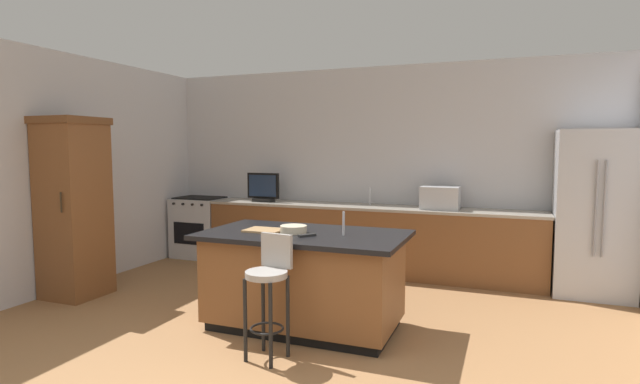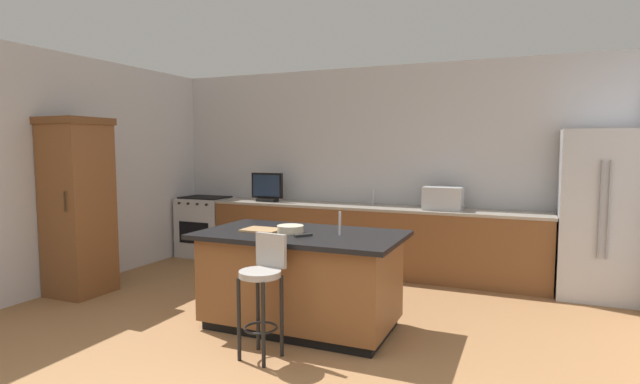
# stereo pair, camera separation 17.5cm
# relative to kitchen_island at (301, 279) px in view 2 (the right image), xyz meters

# --- Properties ---
(wall_back) EXTENTS (6.84, 0.12, 2.83)m
(wall_back) POSITION_rel_kitchen_island_xyz_m (0.01, 2.59, 0.95)
(wall_back) COLOR #BCBCC1
(wall_back) RESTS_ON ground_plane
(wall_left) EXTENTS (0.12, 5.03, 2.83)m
(wall_left) POSITION_rel_kitchen_island_xyz_m (-3.21, 0.28, 0.95)
(wall_left) COLOR #BCBCC1
(wall_left) RESTS_ON ground_plane
(counter_back) EXTENTS (4.60, 0.62, 0.92)m
(counter_back) POSITION_rel_kitchen_island_xyz_m (-0.02, 2.21, -0.01)
(counter_back) COLOR brown
(counter_back) RESTS_ON ground_plane
(kitchen_island) EXTENTS (1.91, 1.09, 0.91)m
(kitchen_island) POSITION_rel_kitchen_island_xyz_m (0.00, 0.00, 0.00)
(kitchen_island) COLOR black
(kitchen_island) RESTS_ON ground_plane
(refrigerator) EXTENTS (0.84, 0.73, 1.91)m
(refrigerator) POSITION_rel_kitchen_island_xyz_m (2.70, 2.17, 0.49)
(refrigerator) COLOR #B7BABF
(refrigerator) RESTS_ON ground_plane
(range_oven) EXTENTS (0.77, 0.63, 0.94)m
(range_oven) POSITION_rel_kitchen_island_xyz_m (-2.72, 2.21, 0.00)
(range_oven) COLOR #B7BABF
(range_oven) RESTS_ON ground_plane
(cabinet_tower) EXTENTS (0.63, 0.65, 2.05)m
(cabinet_tower) POSITION_rel_kitchen_island_xyz_m (-2.84, -0.04, 0.60)
(cabinet_tower) COLOR brown
(cabinet_tower) RESTS_ON ground_plane
(microwave) EXTENTS (0.48, 0.36, 0.29)m
(microwave) POSITION_rel_kitchen_island_xyz_m (0.96, 2.21, 0.60)
(microwave) COLOR #B7BABF
(microwave) RESTS_ON counter_back
(tv_monitor) EXTENTS (0.50, 0.16, 0.42)m
(tv_monitor) POSITION_rel_kitchen_island_xyz_m (-1.57, 2.16, 0.65)
(tv_monitor) COLOR black
(tv_monitor) RESTS_ON counter_back
(sink_faucet_back) EXTENTS (0.02, 0.02, 0.24)m
(sink_faucet_back) POSITION_rel_kitchen_island_xyz_m (-0.00, 2.31, 0.57)
(sink_faucet_back) COLOR #B2B2B7
(sink_faucet_back) RESTS_ON counter_back
(sink_faucet_island) EXTENTS (0.02, 0.02, 0.22)m
(sink_faucet_island) POSITION_rel_kitchen_island_xyz_m (0.39, 0.00, 0.56)
(sink_faucet_island) COLOR #B2B2B7
(sink_faucet_island) RESTS_ON kitchen_island
(bar_stool_center) EXTENTS (0.34, 0.36, 1.01)m
(bar_stool_center) POSITION_rel_kitchen_island_xyz_m (0.00, -0.73, 0.14)
(bar_stool_center) COLOR gray
(bar_stool_center) RESTS_ON ground_plane
(fruit_bowl) EXTENTS (0.25, 0.25, 0.07)m
(fruit_bowl) POSITION_rel_kitchen_island_xyz_m (-0.09, -0.04, 0.48)
(fruit_bowl) COLOR beige
(fruit_bowl) RESTS_ON kitchen_island
(tv_remote) EXTENTS (0.14, 0.16, 0.02)m
(tv_remote) POSITION_rel_kitchen_island_xyz_m (0.10, -0.17, 0.46)
(tv_remote) COLOR black
(tv_remote) RESTS_ON kitchen_island
(cutting_board) EXTENTS (0.35, 0.28, 0.02)m
(cutting_board) POSITION_rel_kitchen_island_xyz_m (-0.39, -0.06, 0.45)
(cutting_board) COLOR #A87F51
(cutting_board) RESTS_ON kitchen_island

